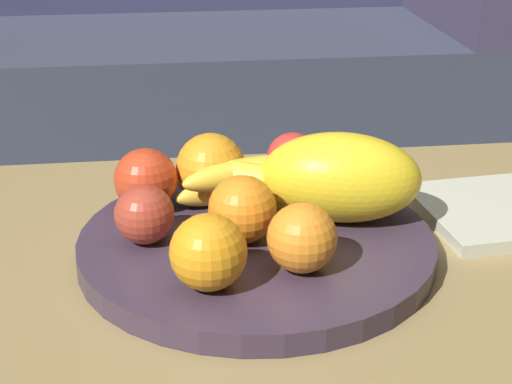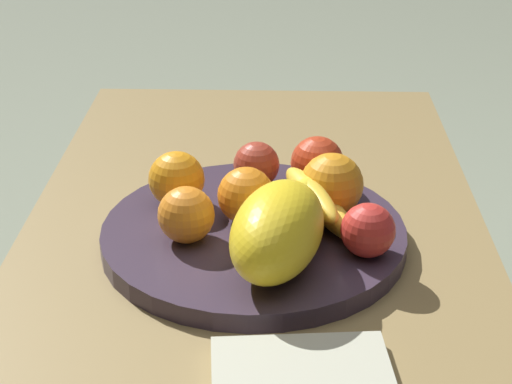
{
  "view_description": "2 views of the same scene",
  "coord_description": "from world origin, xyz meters",
  "px_view_note": "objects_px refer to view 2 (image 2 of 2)",
  "views": [
    {
      "loc": [
        -0.14,
        -0.77,
        0.83
      ],
      "look_at": [
        -0.04,
        0.0,
        0.49
      ],
      "focal_mm": 56.1,
      "sensor_mm": 36.0,
      "label": 1
    },
    {
      "loc": [
        0.91,
        0.03,
        0.97
      ],
      "look_at": [
        -0.04,
        0.0,
        0.49
      ],
      "focal_mm": 59.92,
      "sensor_mm": 36.0,
      "label": 2
    }
  ],
  "objects_px": {
    "melon_large_front": "(277,231)",
    "apple_left": "(254,165)",
    "orange_back": "(177,179)",
    "orange_left": "(332,185)",
    "banana_bunch": "(315,201)",
    "fruit_bowl": "(256,236)",
    "apple_right": "(368,230)",
    "coffee_table": "(253,289)",
    "orange_front": "(246,195)",
    "apple_front": "(317,163)",
    "orange_right": "(186,215)"
  },
  "relations": [
    {
      "from": "coffee_table",
      "to": "orange_right",
      "type": "distance_m",
      "value": 0.13
    },
    {
      "from": "fruit_bowl",
      "to": "apple_left",
      "type": "distance_m",
      "value": 0.13
    },
    {
      "from": "fruit_bowl",
      "to": "orange_front",
      "type": "xyz_separation_m",
      "value": [
        -0.02,
        -0.01,
        0.05
      ]
    },
    {
      "from": "orange_left",
      "to": "orange_right",
      "type": "bearing_deg",
      "value": -67.12
    },
    {
      "from": "coffee_table",
      "to": "apple_left",
      "type": "relative_size",
      "value": 19.21
    },
    {
      "from": "orange_left",
      "to": "banana_bunch",
      "type": "bearing_deg",
      "value": -38.53
    },
    {
      "from": "melon_large_front",
      "to": "apple_front",
      "type": "height_order",
      "value": "melon_large_front"
    },
    {
      "from": "coffee_table",
      "to": "fruit_bowl",
      "type": "xyz_separation_m",
      "value": [
        -0.04,
        0.0,
        0.05
      ]
    },
    {
      "from": "apple_left",
      "to": "apple_right",
      "type": "distance_m",
      "value": 0.23
    },
    {
      "from": "melon_large_front",
      "to": "orange_left",
      "type": "height_order",
      "value": "melon_large_front"
    },
    {
      "from": "orange_front",
      "to": "apple_front",
      "type": "relative_size",
      "value": 1.0
    },
    {
      "from": "apple_right",
      "to": "banana_bunch",
      "type": "distance_m",
      "value": 0.1
    },
    {
      "from": "orange_front",
      "to": "banana_bunch",
      "type": "xyz_separation_m",
      "value": [
        0.0,
        0.09,
        -0.01
      ]
    },
    {
      "from": "fruit_bowl",
      "to": "orange_left",
      "type": "distance_m",
      "value": 0.12
    },
    {
      "from": "melon_large_front",
      "to": "apple_right",
      "type": "xyz_separation_m",
      "value": [
        -0.04,
        0.11,
        -0.02
      ]
    },
    {
      "from": "orange_right",
      "to": "apple_right",
      "type": "relative_size",
      "value": 1.07
    },
    {
      "from": "orange_left",
      "to": "banana_bunch",
      "type": "height_order",
      "value": "orange_left"
    },
    {
      "from": "orange_right",
      "to": "apple_left",
      "type": "relative_size",
      "value": 1.1
    },
    {
      "from": "coffee_table",
      "to": "orange_back",
      "type": "height_order",
      "value": "orange_back"
    },
    {
      "from": "apple_left",
      "to": "apple_front",
      "type": "bearing_deg",
      "value": 88.75
    },
    {
      "from": "orange_back",
      "to": "apple_right",
      "type": "relative_size",
      "value": 1.14
    },
    {
      "from": "orange_right",
      "to": "banana_bunch",
      "type": "bearing_deg",
      "value": 107.16
    },
    {
      "from": "coffee_table",
      "to": "banana_bunch",
      "type": "bearing_deg",
      "value": 125.08
    },
    {
      "from": "coffee_table",
      "to": "orange_left",
      "type": "distance_m",
      "value": 0.17
    },
    {
      "from": "melon_large_front",
      "to": "apple_left",
      "type": "bearing_deg",
      "value": -170.99
    },
    {
      "from": "fruit_bowl",
      "to": "orange_left",
      "type": "bearing_deg",
      "value": 113.17
    },
    {
      "from": "coffee_table",
      "to": "orange_right",
      "type": "height_order",
      "value": "orange_right"
    },
    {
      "from": "coffee_table",
      "to": "apple_right",
      "type": "xyz_separation_m",
      "value": [
        0.02,
        0.14,
        0.1
      ]
    },
    {
      "from": "apple_left",
      "to": "fruit_bowl",
      "type": "bearing_deg",
      "value": 3.34
    },
    {
      "from": "orange_right",
      "to": "apple_left",
      "type": "distance_m",
      "value": 0.17
    },
    {
      "from": "orange_right",
      "to": "orange_back",
      "type": "relative_size",
      "value": 0.94
    },
    {
      "from": "orange_front",
      "to": "apple_front",
      "type": "height_order",
      "value": "same"
    },
    {
      "from": "fruit_bowl",
      "to": "apple_front",
      "type": "distance_m",
      "value": 0.15
    },
    {
      "from": "fruit_bowl",
      "to": "apple_right",
      "type": "distance_m",
      "value": 0.16
    },
    {
      "from": "melon_large_front",
      "to": "orange_back",
      "type": "height_order",
      "value": "melon_large_front"
    },
    {
      "from": "orange_front",
      "to": "banana_bunch",
      "type": "bearing_deg",
      "value": 88.61
    },
    {
      "from": "orange_back",
      "to": "apple_right",
      "type": "xyz_separation_m",
      "value": [
        0.12,
        0.24,
        -0.0
      ]
    },
    {
      "from": "fruit_bowl",
      "to": "apple_right",
      "type": "relative_size",
      "value": 5.9
    },
    {
      "from": "apple_right",
      "to": "apple_front",
      "type": "bearing_deg",
      "value": -163.31
    },
    {
      "from": "orange_front",
      "to": "banana_bunch",
      "type": "relative_size",
      "value": 0.46
    },
    {
      "from": "orange_left",
      "to": "apple_front",
      "type": "bearing_deg",
      "value": -168.2
    },
    {
      "from": "apple_right",
      "to": "orange_back",
      "type": "bearing_deg",
      "value": -116.82
    },
    {
      "from": "orange_left",
      "to": "orange_back",
      "type": "relative_size",
      "value": 1.11
    },
    {
      "from": "melon_large_front",
      "to": "orange_back",
      "type": "xyz_separation_m",
      "value": [
        -0.16,
        -0.13,
        -0.01
      ]
    },
    {
      "from": "melon_large_front",
      "to": "apple_left",
      "type": "relative_size",
      "value": 2.79
    },
    {
      "from": "coffee_table",
      "to": "apple_front",
      "type": "bearing_deg",
      "value": 152.11
    },
    {
      "from": "fruit_bowl",
      "to": "orange_back",
      "type": "relative_size",
      "value": 5.2
    },
    {
      "from": "apple_left",
      "to": "banana_bunch",
      "type": "distance_m",
      "value": 0.13
    },
    {
      "from": "melon_large_front",
      "to": "banana_bunch",
      "type": "relative_size",
      "value": 1.11
    },
    {
      "from": "apple_left",
      "to": "banana_bunch",
      "type": "height_order",
      "value": "apple_left"
    }
  ]
}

